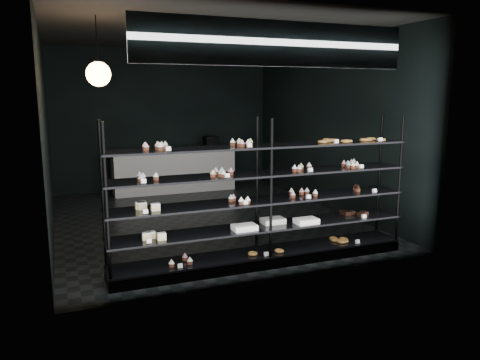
{
  "coord_description": "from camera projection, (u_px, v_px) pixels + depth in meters",
  "views": [
    {
      "loc": [
        -2.37,
        -7.79,
        2.21
      ],
      "look_at": [
        -0.04,
        -1.9,
        1.03
      ],
      "focal_mm": 35.0,
      "sensor_mm": 36.0,
      "label": 1
    }
  ],
  "objects": [
    {
      "name": "room",
      "position": [
        202.0,
        129.0,
        8.09
      ],
      "size": [
        5.01,
        6.01,
        3.2
      ],
      "color": "black",
      "rests_on": "ground"
    },
    {
      "name": "pendant_lamp",
      "position": [
        98.0,
        74.0,
        6.03
      ],
      "size": [
        0.31,
        0.31,
        0.89
      ],
      "color": "black",
      "rests_on": "room"
    },
    {
      "name": "signage",
      "position": [
        277.0,
        44.0,
        5.2
      ],
      "size": [
        3.3,
        0.05,
        0.5
      ],
      "color": "#0C1740",
      "rests_on": "room"
    },
    {
      "name": "service_counter",
      "position": [
        175.0,
        169.0,
        10.61
      ],
      "size": [
        2.83,
        0.65,
        1.23
      ],
      "color": "silver",
      "rests_on": "room"
    },
    {
      "name": "display_shelf",
      "position": [
        262.0,
        217.0,
        6.04
      ],
      "size": [
        4.0,
        0.5,
        1.91
      ],
      "color": "black",
      "rests_on": "room"
    }
  ]
}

